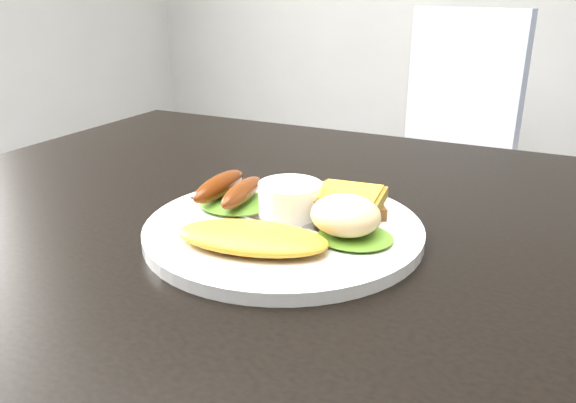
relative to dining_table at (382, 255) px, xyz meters
name	(u,v)px	position (x,y,z in m)	size (l,w,h in m)	color
dining_table	(382,255)	(0.00, 0.00, 0.00)	(1.20, 0.80, 0.04)	black
dining_chair	(445,169)	(-0.16, 1.23, -0.28)	(0.40, 0.40, 0.05)	tan
plate	(284,229)	(-0.09, -0.04, 0.03)	(0.27, 0.27, 0.01)	white
lettuce_left	(235,202)	(-0.16, -0.02, 0.04)	(0.08, 0.08, 0.01)	#49931C
lettuce_right	(355,237)	(-0.01, -0.05, 0.04)	(0.07, 0.06, 0.01)	#4A8723
omelette	(252,238)	(-0.09, -0.10, 0.04)	(0.14, 0.07, 0.02)	#F1A844
sausage_a	(219,186)	(-0.18, -0.02, 0.05)	(0.02, 0.10, 0.02)	#5B230D
sausage_b	(242,192)	(-0.15, -0.03, 0.05)	(0.02, 0.09, 0.02)	#5D2E0B
ramekin	(290,201)	(-0.09, -0.02, 0.05)	(0.06, 0.06, 0.04)	white
toast_a	(344,204)	(-0.05, 0.02, 0.04)	(0.07, 0.07, 0.01)	brown
toast_b	(349,199)	(-0.04, 0.01, 0.05)	(0.07, 0.07, 0.01)	olive
potato_salad	(346,215)	(-0.02, -0.05, 0.06)	(0.07, 0.06, 0.04)	#F7E8B4
fork	(241,214)	(-0.14, -0.04, 0.03)	(0.15, 0.01, 0.00)	#ADAFB7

